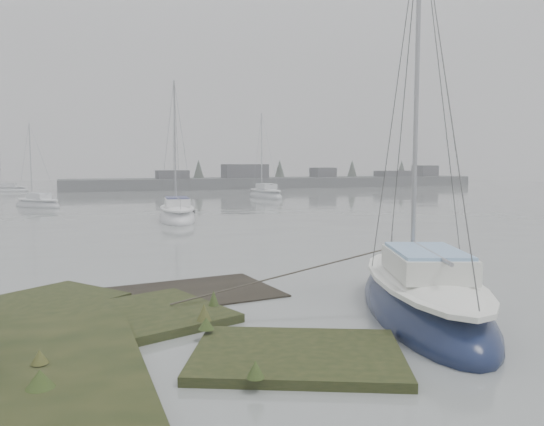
{
  "coord_description": "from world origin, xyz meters",
  "views": [
    {
      "loc": [
        -3.06,
        -8.43,
        3.29
      ],
      "look_at": [
        2.82,
        6.64,
        1.8
      ],
      "focal_mm": 35.0,
      "sensor_mm": 36.0,
      "label": 1
    }
  ],
  "objects": [
    {
      "name": "far_shoreline",
      "position": [
        26.84,
        61.9,
        0.85
      ],
      "size": [
        60.0,
        8.0,
        4.15
      ],
      "color": "#4C4F51",
      "rests_on": "ground"
    },
    {
      "name": "sailboat_far_c",
      "position": [
        -9.62,
        62.4,
        0.21
      ],
      "size": [
        4.96,
        2.23,
        6.76
      ],
      "rotation": [
        0.0,
        0.0,
        1.43
      ],
      "color": "silver",
      "rests_on": "ground"
    },
    {
      "name": "sailboat_main",
      "position": [
        4.16,
        0.99,
        0.3
      ],
      "size": [
        4.57,
        7.14,
        9.59
      ],
      "rotation": [
        0.0,
        0.0,
        -0.38
      ],
      "color": "#131C3A",
      "rests_on": "ground"
    },
    {
      "name": "sailboat_far_b",
      "position": [
        15.27,
        40.41,
        0.28
      ],
      "size": [
        2.54,
        6.51,
        9.0
      ],
      "rotation": [
        0.0,
        0.0,
        0.07
      ],
      "color": "#AAAFB5",
      "rests_on": "ground"
    },
    {
      "name": "sailboat_far_a",
      "position": [
        -5.12,
        36.02,
        0.22
      ],
      "size": [
        4.3,
        4.91,
        6.98
      ],
      "rotation": [
        0.0,
        0.0,
        0.66
      ],
      "color": "#9DA1A7",
      "rests_on": "ground"
    },
    {
      "name": "ground",
      "position": [
        0.0,
        30.0,
        0.0
      ],
      "size": [
        160.0,
        160.0,
        0.0
      ],
      "primitive_type": "plane",
      "color": "slate",
      "rests_on": "ground"
    },
    {
      "name": "sailboat_white",
      "position": [
        3.0,
        22.48,
        0.28
      ],
      "size": [
        2.86,
        6.52,
        8.9
      ],
      "rotation": [
        0.0,
        0.0,
        -0.13
      ],
      "color": "silver",
      "rests_on": "ground"
    }
  ]
}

